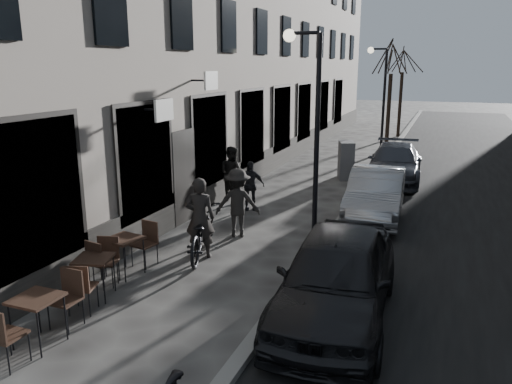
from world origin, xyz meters
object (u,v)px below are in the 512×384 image
Objects in this scene: streetlamp_far at (380,92)px; bistro_set_a at (38,316)px; bistro_set_c at (124,252)px; pedestrian_mid at (238,203)px; pedestrian_far at (250,186)px; streetlamp_near at (310,117)px; car_near at (336,276)px; pedestrian_near at (232,174)px; bistro_set_b at (95,273)px; utility_cabinet at (346,160)px; tree_far at (403,59)px; tree_near at (392,58)px; car_far at (394,163)px; bicycle at (200,233)px; car_mid at (376,194)px.

streetlamp_far is 3.09× the size of bistro_set_a.
bistro_set_a is 2.81m from bistro_set_c.
pedestrian_far is (-0.62, 2.38, -0.13)m from pedestrian_mid.
streetlamp_near is 4.21m from car_near.
pedestrian_near is (-0.27, 6.24, 0.40)m from bistro_set_c.
streetlamp_near is at bearing 154.68° from pedestrian_mid.
utility_cabinet is (2.42, 11.94, 0.24)m from bistro_set_b.
car_near is at bearing 114.75° from pedestrian_mid.
bistro_set_c is at bearing -97.67° from tree_far.
tree_near reaches higher than car_far.
car_far is (4.60, 4.90, -0.21)m from pedestrian_near.
streetlamp_far reaches higher than bistro_set_c.
streetlamp_near is 2.33× the size of bicycle.
bistro_set_a is 6.00m from pedestrian_mid.
car_near is (4.44, 0.85, 0.29)m from bistro_set_b.
car_mid is at bearing -142.27° from bicycle.
utility_cabinet is at bearing -115.82° from bicycle.
car_mid reaches higher than car_far.
tree_far is 24.52m from bistro_set_c.
car_far reaches higher than bicycle.
bicycle is (1.01, 1.51, 0.07)m from bistro_set_c.
tree_far is (0.07, 9.00, 1.50)m from streetlamp_far.
streetlamp_near is 3.65m from bicycle.
pedestrian_mid is (-1.90, -11.81, -2.27)m from streetlamp_far.
pedestrian_mid is 0.37× the size of car_far.
pedestrian_near reaches higher than utility_cabinet.
tree_near is 7.96m from car_far.
bicycle reaches higher than bistro_set_a.
bistro_set_a is at bearing 64.92° from bicycle.
bistro_set_c is at bearing -101.91° from streetlamp_far.
tree_near is at bearing -114.30° from bicycle.
utility_cabinet is at bearing -92.54° from pedestrian_near.
tree_near is at bearing -77.91° from pedestrian_near.
bistro_set_c is 1.12× the size of pedestrian_far.
bistro_set_a reaches higher than bistro_set_c.
utility_cabinet is 0.32× the size of car_near.
pedestrian_near is (-3.43, -8.70, -2.26)m from streetlamp_far.
bicycle is at bearing -99.05° from streetlamp_far.
car_far is at bearing 53.82° from bistro_set_b.
streetlamp_near is at bearing -101.15° from car_far.
car_mid is 0.89× the size of car_far.
bistro_set_a is at bearing -72.49° from bistro_set_c.
pedestrian_far is at bearing 121.25° from car_near.
streetlamp_far is 2.86× the size of pedestrian_mid.
tree_far is at bearing 84.20° from bistro_set_a.
car_near is (4.54, -0.24, 0.28)m from bistro_set_c.
pedestrian_mid is 8.57m from car_far.
pedestrian_mid is (1.14, 4.23, 0.40)m from bistro_set_b.
streetlamp_near is at bearing 64.44° from bistro_set_a.
bistro_set_c is 3.40m from pedestrian_mid.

